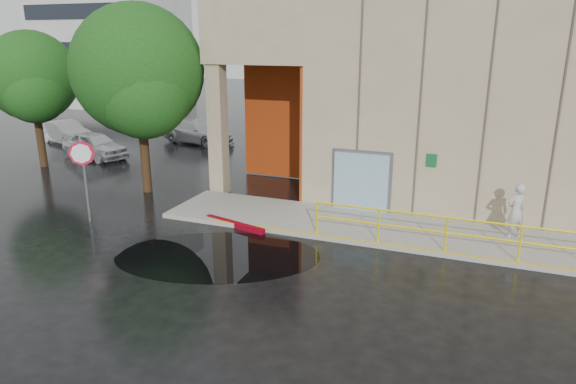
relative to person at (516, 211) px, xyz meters
name	(u,v)px	position (x,y,z in m)	size (l,w,h in m)	color
ground	(296,284)	(-5.13, -4.99, -0.99)	(120.00, 120.00, 0.00)	black
sidewalk	(472,240)	(-1.13, -0.49, -0.92)	(20.00, 3.00, 0.15)	#99958B
building	(520,85)	(-0.03, 5.99, 3.21)	(20.00, 10.17, 8.00)	gray
guardrail	(482,238)	(-0.88, -1.84, -0.31)	(9.56, 0.06, 1.03)	yellow
distant_building	(109,19)	(-33.13, 22.98, 6.51)	(12.00, 8.08, 15.00)	#B3B4AF
person	(516,211)	(0.00, 0.00, 0.00)	(0.61, 0.40, 1.69)	#B4B4B8
stop_sign	(83,164)	(-13.22, -3.17, 1.00)	(0.70, 0.50, 2.75)	slate
red_curb	(235,224)	(-8.41, -1.89, -0.90)	(2.40, 0.18, 0.18)	maroon
puddle	(218,256)	(-7.82, -4.13, -0.99)	(5.81, 3.58, 0.01)	black
car_a	(95,145)	(-19.62, 4.52, -0.32)	(1.60, 3.97, 1.35)	silver
car_b	(66,132)	(-23.80, 6.96, -0.33)	(1.40, 4.00, 1.32)	silver
car_c	(198,132)	(-16.77, 9.90, -0.32)	(1.89, 4.65, 1.35)	silver
tree_near	(139,76)	(-13.38, 0.36, 3.57)	(4.94, 4.94, 7.23)	black
tree_far	(32,80)	(-20.60, 2.12, 3.08)	(4.11, 4.11, 6.30)	black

